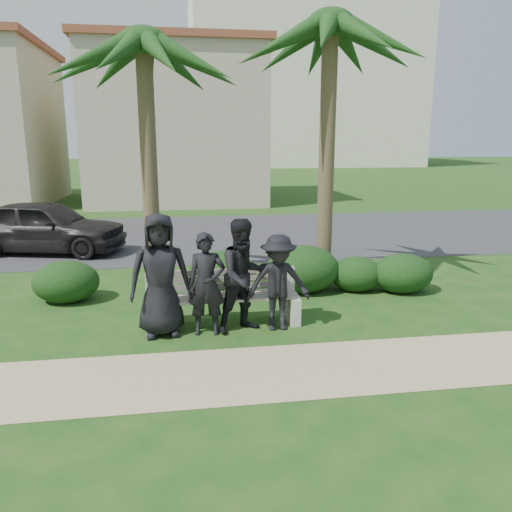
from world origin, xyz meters
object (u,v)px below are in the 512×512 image
(park_bench, at_px, (223,302))
(man_b, at_px, (207,284))
(man_a, at_px, (160,275))
(palm_right, at_px, (331,27))
(man_d, at_px, (278,283))
(palm_left, at_px, (143,45))
(car_a, at_px, (45,227))
(man_c, at_px, (244,276))

(park_bench, height_order, man_b, man_b)
(man_a, xyz_separation_m, palm_right, (3.31, 2.56, 4.10))
(man_b, bearing_deg, man_d, 6.45)
(palm_left, height_order, palm_right, palm_right)
(park_bench, xyz_separation_m, car_a, (-4.17, 6.07, 0.32))
(man_b, xyz_separation_m, car_a, (-3.90, 6.42, -0.09))
(man_d, bearing_deg, palm_right, 62.92)
(man_a, xyz_separation_m, car_a, (-3.20, 6.34, -0.24))
(palm_left, bearing_deg, man_d, -53.76)
(man_b, height_order, car_a, man_b)
(man_d, bearing_deg, car_a, 130.88)
(man_b, relative_size, palm_right, 0.26)
(park_bench, relative_size, man_b, 1.55)
(man_b, relative_size, palm_left, 0.28)
(park_bench, bearing_deg, palm_left, 115.38)
(car_a, bearing_deg, man_b, -134.44)
(man_c, bearing_deg, man_b, 164.87)
(car_a, bearing_deg, man_c, -130.60)
(man_a, distance_m, man_d, 1.82)
(man_a, distance_m, car_a, 7.11)
(man_a, height_order, palm_left, palm_left)
(park_bench, relative_size, man_c, 1.38)
(palm_left, height_order, car_a, palm_left)
(man_c, distance_m, car_a, 7.79)
(man_a, height_order, man_c, man_a)
(man_a, bearing_deg, man_b, -11.80)
(man_a, xyz_separation_m, man_c, (1.28, -0.03, -0.06))
(car_a, bearing_deg, man_d, -127.62)
(car_a, bearing_deg, park_bench, -131.24)
(palm_left, relative_size, palm_right, 0.93)
(man_b, bearing_deg, park_bench, 56.96)
(man_d, distance_m, car_a, 8.13)
(man_d, bearing_deg, man_a, -179.05)
(man_d, bearing_deg, palm_left, 129.03)
(man_b, relative_size, man_c, 0.89)
(palm_left, xyz_separation_m, car_a, (-2.97, 3.60, -3.96))
(man_d, height_order, palm_right, palm_right)
(palm_right, relative_size, car_a, 1.45)
(man_c, distance_m, man_d, 0.55)
(park_bench, distance_m, man_b, 0.60)
(man_b, relative_size, man_d, 1.04)
(man_d, bearing_deg, park_bench, 161.87)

